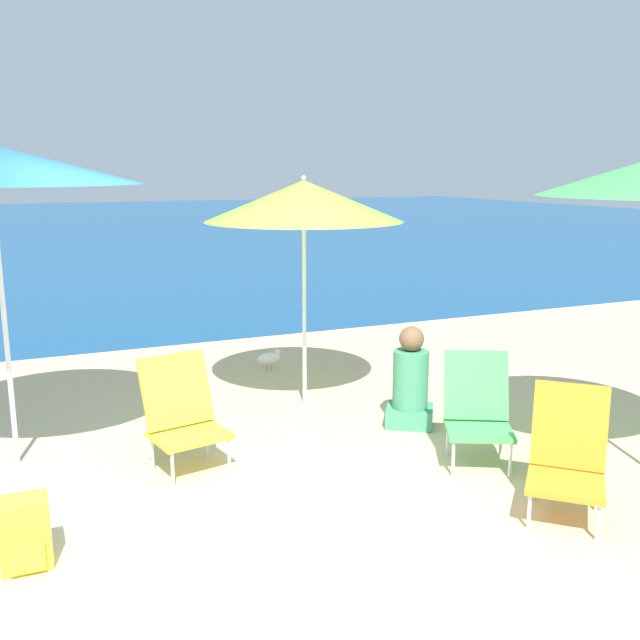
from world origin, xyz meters
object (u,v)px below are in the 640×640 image
beach_umbrella_lime (304,201)px  seagull (270,358)px  beach_chair_yellow (182,411)px  person_seated_near (410,384)px  beach_chair_green (477,407)px  beach_chair_orange (568,453)px  backpack_yellow (25,534)px

beach_umbrella_lime → seagull: beach_umbrella_lime is taller
beach_chair_yellow → person_seated_near: bearing=-9.1°
beach_chair_green → person_seated_near: size_ratio=0.94×
beach_chair_green → beach_chair_orange: 0.91m
person_seated_near → seagull: person_seated_near is taller
person_seated_near → beach_chair_orange: bearing=-143.1°
beach_chair_yellow → backpack_yellow: bearing=-149.7°
beach_chair_yellow → backpack_yellow: size_ratio=2.11×
beach_chair_green → seagull: beach_chair_green is taller
beach_chair_orange → seagull: bearing=143.2°
beach_chair_green → beach_chair_yellow: (-2.04, 0.76, 0.01)m
backpack_yellow → beach_chair_orange: bearing=-11.9°
beach_chair_yellow → seagull: size_ratio=3.05×
beach_umbrella_lime → beach_chair_orange: 3.12m
beach_chair_green → beach_chair_orange: size_ratio=1.00×
beach_chair_orange → person_seated_near: bearing=137.1°
beach_umbrella_lime → seagull: 2.09m
beach_umbrella_lime → beach_chair_yellow: size_ratio=2.55×
beach_chair_yellow → person_seated_near: 1.97m
beach_chair_green → seagull: size_ratio=3.01×
beach_chair_green → beach_chair_orange: bearing=-60.3°
beach_chair_orange → backpack_yellow: 3.26m
person_seated_near → seagull: (-0.54, 2.06, -0.22)m
person_seated_near → backpack_yellow: bearing=142.7°
beach_chair_green → beach_chair_orange: same height
beach_umbrella_lime → beach_chair_yellow: (-1.36, -0.98, -1.44)m
beach_chair_yellow → seagull: (1.43, 2.15, -0.29)m
beach_umbrella_lime → person_seated_near: beach_umbrella_lime is taller
beach_chair_yellow → beach_chair_orange: size_ratio=1.01×
backpack_yellow → seagull: 4.04m
beach_chair_yellow → backpack_yellow: 1.50m
backpack_yellow → seagull: bearing=51.2°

